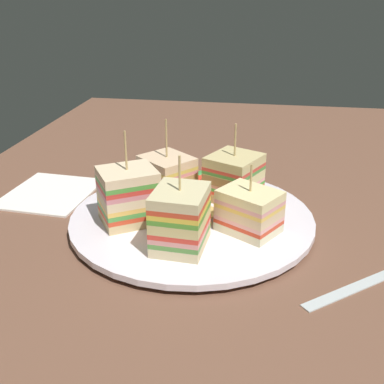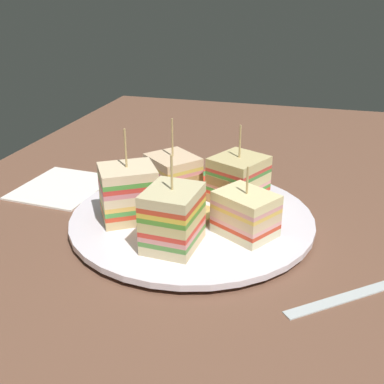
# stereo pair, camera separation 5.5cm
# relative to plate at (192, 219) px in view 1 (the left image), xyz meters

# --- Properties ---
(ground_plane) EXTENTS (1.28, 0.73, 0.02)m
(ground_plane) POSITION_rel_plate_xyz_m (0.00, 0.00, -0.02)
(ground_plane) COLOR brown
(plate) EXTENTS (0.29, 0.29, 0.01)m
(plate) POSITION_rel_plate_xyz_m (0.00, 0.00, 0.00)
(plate) COLOR white
(plate) RESTS_ON ground_plane
(sandwich_wedge_0) EXTENTS (0.08, 0.08, 0.10)m
(sandwich_wedge_0) POSITION_rel_plate_xyz_m (-0.06, 0.04, 0.03)
(sandwich_wedge_0) COLOR beige
(sandwich_wedge_0) RESTS_ON plate
(sandwich_wedge_1) EXTENTS (0.08, 0.08, 0.10)m
(sandwich_wedge_1) POSITION_rel_plate_xyz_m (-0.06, -0.04, 0.03)
(sandwich_wedge_1) COLOR #DBC17D
(sandwich_wedge_1) RESTS_ON plate
(sandwich_wedge_2) EXTENTS (0.08, 0.08, 0.11)m
(sandwich_wedge_2) POSITION_rel_plate_xyz_m (0.03, -0.07, 0.04)
(sandwich_wedge_2) COLOR #D3B57D
(sandwich_wedge_2) RESTS_ON plate
(sandwich_wedge_3) EXTENTS (0.07, 0.06, 0.10)m
(sandwich_wedge_3) POSITION_rel_plate_xyz_m (0.07, 0.00, 0.04)
(sandwich_wedge_3) COLOR beige
(sandwich_wedge_3) RESTS_ON plate
(sandwich_wedge_4) EXTENTS (0.07, 0.08, 0.08)m
(sandwich_wedge_4) POSITION_rel_plate_xyz_m (0.03, 0.07, 0.03)
(sandwich_wedge_4) COLOR beige
(sandwich_wedge_4) RESTS_ON plate
(chip_pile) EXTENTS (0.07, 0.06, 0.01)m
(chip_pile) POSITION_rel_plate_xyz_m (-0.00, 0.01, 0.01)
(chip_pile) COLOR tan
(chip_pile) RESTS_ON plate
(salad_garnish) EXTENTS (0.07, 0.06, 0.01)m
(salad_garnish) POSITION_rel_plate_xyz_m (-0.10, -0.01, 0.01)
(salad_garnish) COLOR #428732
(salad_garnish) RESTS_ON plate
(napkin) EXTENTS (0.13, 0.12, 0.01)m
(napkin) POSITION_rel_plate_xyz_m (-0.06, -0.21, -0.01)
(napkin) COLOR white
(napkin) RESTS_ON ground_plane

